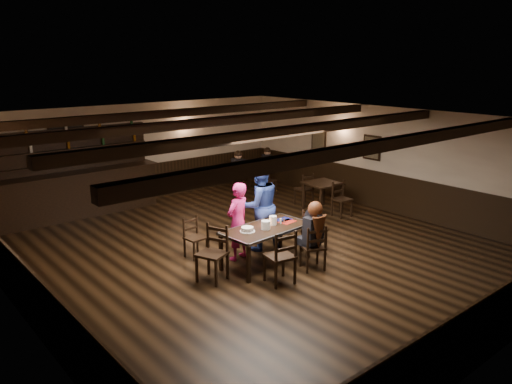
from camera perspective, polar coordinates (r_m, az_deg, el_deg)
ground at (r=10.44m, az=-0.28°, el=-6.70°), size 10.00×10.00×0.00m
room_shell at (r=9.97m, az=-0.39°, el=2.75°), size 9.02×10.02×2.71m
dining_table at (r=9.54m, az=1.15°, el=-4.45°), size 1.80×1.00×0.75m
chair_near_left at (r=8.75m, az=3.06°, el=-7.02°), size 0.53×0.51×1.00m
chair_near_right at (r=9.39m, az=6.71°, el=-5.97°), size 0.53×0.52×0.89m
chair_end_left at (r=8.98m, az=-4.77°, el=-6.39°), size 0.59×0.61×1.01m
chair_end_right at (r=10.23m, az=6.50°, el=-4.12°), size 0.48×0.50×0.90m
chair_far_pushed at (r=10.08m, az=-7.19°, el=-4.77°), size 0.41×0.39×0.81m
woman_pink at (r=9.79m, az=-2.10°, el=-3.37°), size 0.64×0.49×1.56m
man_blue at (r=10.26m, az=0.37°, el=-1.57°), size 1.05×0.91×1.87m
seated_person at (r=9.32m, az=6.68°, el=-3.84°), size 0.37×0.55×0.90m
cake at (r=9.27m, az=-1.00°, el=-4.32°), size 0.29×0.29×0.09m
plate_stack_a at (r=9.40m, az=1.12°, el=-3.78°), size 0.18×0.18×0.17m
plate_stack_b at (r=9.65m, az=1.96°, el=-3.25°), size 0.15×0.15×0.17m
tea_light at (r=9.64m, az=0.99°, el=-3.66°), size 0.06×0.06×0.06m
salt_shaker at (r=9.74m, az=2.85°, el=-3.31°), size 0.04×0.04×0.10m
pepper_shaker at (r=9.77m, az=3.22°, el=-3.28°), size 0.04×0.04×0.09m
drink_glass at (r=9.80m, az=1.73°, el=-3.12°), size 0.08×0.08×0.12m
menu_red at (r=9.86m, az=3.60°, el=-3.39°), size 0.37×0.28×0.00m
menu_blue at (r=9.99m, az=3.18°, el=-3.14°), size 0.33×0.23×0.00m
bar_counter at (r=13.28m, az=-20.20°, el=0.39°), size 4.41×0.70×2.20m
back_table_a at (r=13.08m, az=7.61°, el=0.65°), size 0.92×0.92×0.75m
back_table_b at (r=14.88m, az=-0.24°, el=2.52°), size 1.05×1.05×0.75m
bg_patron_left at (r=14.64m, az=-2.05°, el=3.19°), size 0.24×0.39×0.81m
bg_patron_right at (r=15.37m, az=1.29°, el=3.69°), size 0.34×0.43×0.77m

